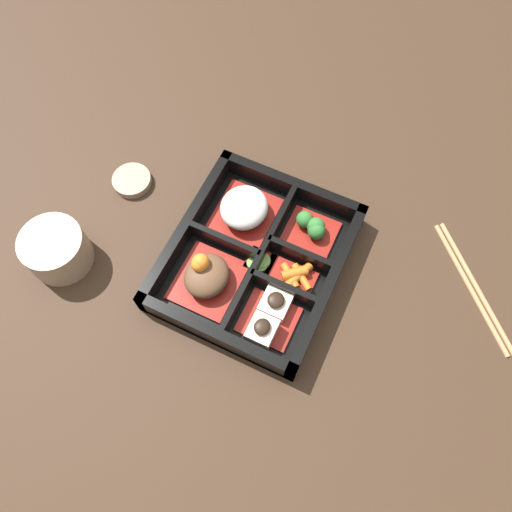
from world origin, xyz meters
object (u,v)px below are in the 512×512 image
at_px(tea_cup, 56,249).
at_px(chopsticks, 474,286).
at_px(sauce_dish, 132,180).
at_px(bowl_rice, 244,209).

xyz_separation_m(tea_cup, chopsticks, (0.21, -0.54, -0.03)).
bearing_deg(sauce_dish, chopsticks, -83.83).
relative_size(bowl_rice, sauce_dish, 1.62).
bearing_deg(bowl_rice, sauce_dish, 95.03).
relative_size(tea_cup, chopsticks, 0.55).
height_order(tea_cup, sauce_dish, tea_cup).
bearing_deg(tea_cup, chopsticks, -68.94).
relative_size(bowl_rice, tea_cup, 1.08).
distance_m(chopsticks, sauce_dish, 0.52).
height_order(bowl_rice, chopsticks, bowl_rice).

